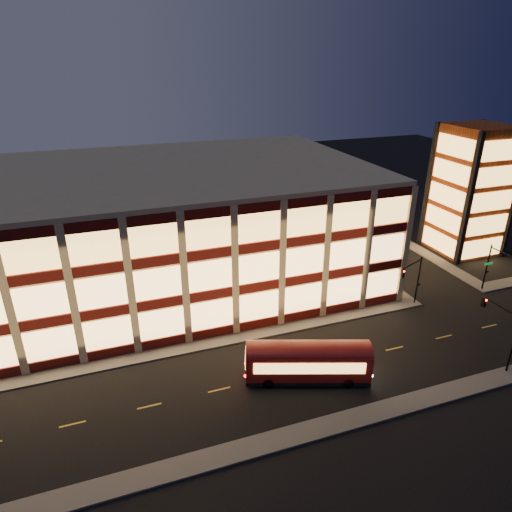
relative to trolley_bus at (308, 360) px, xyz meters
name	(u,v)px	position (x,y,z in m)	size (l,w,h in m)	color
ground	(223,347)	(-5.84, 7.19, -2.05)	(200.00, 200.00, 0.00)	black
sidewalk_office_south	(191,347)	(-8.84, 8.19, -1.98)	(54.00, 2.00, 0.15)	#514F4C
sidewalk_office_east	(342,251)	(17.16, 24.19, -1.98)	(2.00, 30.00, 0.15)	#514F4C
sidewalk_tower_west	(405,242)	(28.16, 24.19, -1.98)	(2.00, 30.00, 0.15)	#514F4C
sidewalk_near	(270,442)	(-5.84, -5.81, -1.98)	(100.00, 2.00, 0.15)	#514F4C
office_building	(161,226)	(-8.75, 24.11, 5.20)	(50.45, 30.45, 14.50)	tan
stair_tower	(471,191)	(34.12, 19.15, 6.94)	(8.60, 8.60, 18.00)	#8C3814
traffic_signal_far	(413,275)	(16.37, 7.43, 2.06)	(3.79, 1.87, 6.00)	black
traffic_signal_right	(498,264)	(27.66, 6.57, 2.05)	(1.20, 4.37, 6.00)	black
traffic_signal_near	(503,325)	(17.66, -3.84, 2.08)	(0.32, 4.45, 6.00)	black
trolley_bus	(308,360)	(0.00, 0.00, 0.00)	(11.21, 6.21, 3.70)	maroon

